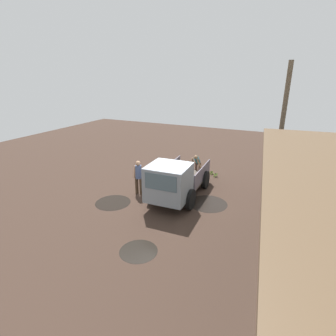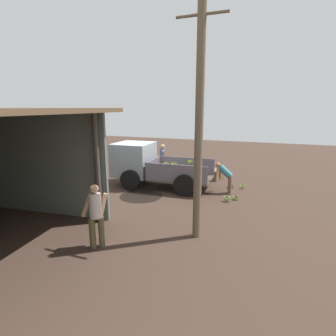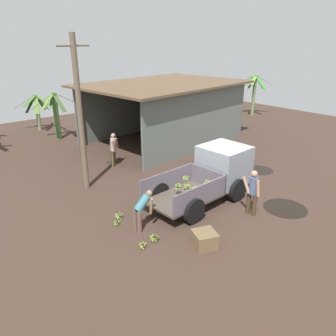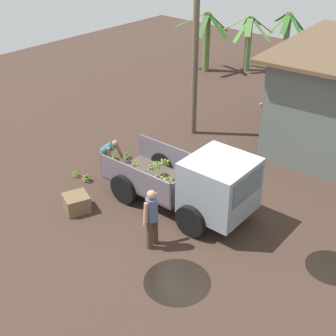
# 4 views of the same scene
# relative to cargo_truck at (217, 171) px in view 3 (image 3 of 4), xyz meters

# --- Properties ---
(ground) EXTENTS (36.00, 36.00, 0.00)m
(ground) POSITION_rel_cargo_truck_xyz_m (0.04, 0.09, -1.03)
(ground) COLOR #3C2B22
(mud_patch_0) EXTENTS (1.57, 1.57, 0.01)m
(mud_patch_0) POSITION_rel_cargo_truck_xyz_m (1.09, -2.44, -1.03)
(mud_patch_0) COLOR black
(mud_patch_0) RESTS_ON ground
(mud_patch_1) EXTENTS (1.25, 1.25, 0.01)m
(mud_patch_1) POSITION_rel_cargo_truck_xyz_m (3.57, 0.39, -1.03)
(mud_patch_1) COLOR black
(mud_patch_1) RESTS_ON ground
(mud_patch_2) EXTENTS (1.71, 1.71, 0.01)m
(mud_patch_2) POSITION_rel_cargo_truck_xyz_m (-0.63, 1.46, -1.03)
(mud_patch_2) COLOR black
(mud_patch_2) RESTS_ON ground
(cargo_truck) EXTENTS (4.46, 2.12, 1.93)m
(cargo_truck) POSITION_rel_cargo_truck_xyz_m (0.00, 0.00, 0.00)
(cargo_truck) COLOR #4A3F36
(cargo_truck) RESTS_ON ground
(warehouse_shed) EXTENTS (9.74, 7.34, 3.47)m
(warehouse_shed) POSITION_rel_cargo_truck_xyz_m (3.63, 7.11, 1.48)
(warehouse_shed) COLOR slate
(warehouse_shed) RESTS_ON ground
(utility_pole) EXTENTS (1.26, 0.21, 6.03)m
(utility_pole) POSITION_rel_cargo_truck_xyz_m (-3.58, 3.94, 2.04)
(utility_pole) COLOR brown
(utility_pole) RESTS_ON ground
(banana_palm_1) EXTENTS (2.37, 2.53, 3.18)m
(banana_palm_1) POSITION_rel_cargo_truck_xyz_m (13.28, 7.90, 0.78)
(banana_palm_1) COLOR #6B8150
(banana_palm_1) RESTS_ON ground
(banana_palm_3) EXTENTS (2.60, 2.13, 2.33)m
(banana_palm_3) POSITION_rel_cargo_truck_xyz_m (8.10, 10.63, 0.22)
(banana_palm_3) COLOR gray
(banana_palm_3) RESTS_ON ground
(banana_palm_4) EXTENTS (2.37, 2.15, 2.84)m
(banana_palm_4) POSITION_rel_cargo_truck_xyz_m (-1.52, 11.60, 0.47)
(banana_palm_4) COLOR #416A33
(banana_palm_4) RESTS_ON ground
(banana_palm_6) EXTENTS (2.23, 2.59, 2.38)m
(banana_palm_6) POSITION_rel_cargo_truck_xyz_m (-1.62, 14.48, 0.30)
(banana_palm_6) COLOR #6E8458
(banana_palm_6) RESTS_ON ground
(person_foreground_visitor) EXTENTS (0.39, 0.66, 1.66)m
(person_foreground_visitor) POSITION_rel_cargo_truck_xyz_m (-0.24, -1.86, -0.11)
(person_foreground_visitor) COLOR #433122
(person_foreground_visitor) RESTS_ON ground
(person_worker_loading) EXTENTS (0.72, 0.60, 1.28)m
(person_worker_loading) POSITION_rel_cargo_truck_xyz_m (-3.72, -0.14, -0.28)
(person_worker_loading) COLOR brown
(person_worker_loading) RESTS_ON ground
(person_bystander_near_shed) EXTENTS (0.61, 0.54, 1.64)m
(person_bystander_near_shed) POSITION_rel_cargo_truck_xyz_m (-1.36, 5.38, -0.12)
(person_bystander_near_shed) COLOR brown
(person_bystander_near_shed) RESTS_ON ground
(banana_bunch_on_ground_0) EXTENTS (0.22, 0.22, 0.20)m
(banana_bunch_on_ground_0) POSITION_rel_cargo_truck_xyz_m (-4.25, 0.57, -0.92)
(banana_bunch_on_ground_0) COLOR #443D2C
(banana_bunch_on_ground_0) RESTS_ON ground
(banana_bunch_on_ground_1) EXTENTS (0.28, 0.28, 0.22)m
(banana_bunch_on_ground_1) POSITION_rel_cargo_truck_xyz_m (-3.87, -0.96, -0.90)
(banana_bunch_on_ground_1) COLOR #3F3929
(banana_bunch_on_ground_1) RESTS_ON ground
(banana_bunch_on_ground_2) EXTENTS (0.25, 0.26, 0.23)m
(banana_bunch_on_ground_2) POSITION_rel_cargo_truck_xyz_m (-3.97, 0.87, -0.90)
(banana_bunch_on_ground_2) COLOR #4E4733
(banana_bunch_on_ground_2) RESTS_ON ground
(banana_bunch_on_ground_3) EXTENTS (0.23, 0.22, 0.19)m
(banana_bunch_on_ground_3) POSITION_rel_cargo_truck_xyz_m (-4.36, -1.02, -0.92)
(banana_bunch_on_ground_3) COLOR brown
(banana_bunch_on_ground_3) RESTS_ON ground
(wooden_crate_0) EXTENTS (0.85, 0.85, 0.48)m
(wooden_crate_0) POSITION_rel_cargo_truck_xyz_m (-2.90, -2.15, -0.79)
(wooden_crate_0) COLOR brown
(wooden_crate_0) RESTS_ON ground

